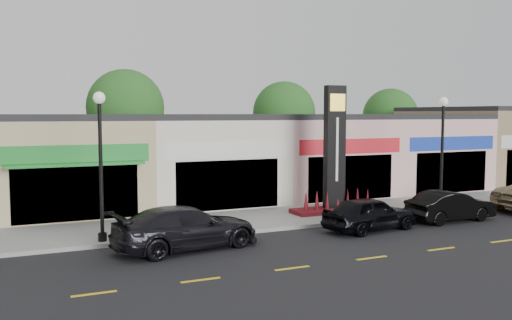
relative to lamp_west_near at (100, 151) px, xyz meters
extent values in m
plane|color=black|center=(8.00, -2.50, -3.48)|extent=(120.00, 120.00, 0.00)
cube|color=gray|center=(8.00, 1.85, -3.40)|extent=(52.00, 4.30, 0.15)
cube|color=gray|center=(8.00, -0.40, -3.40)|extent=(52.00, 0.20, 0.15)
cube|color=tan|center=(-0.50, 9.00, -1.23)|extent=(7.00, 10.00, 4.50)
cube|color=#262628|center=(-0.50, 9.00, 1.17)|extent=(7.00, 10.00, 0.30)
cube|color=black|center=(-0.50, 4.05, -2.08)|extent=(5.25, 0.10, 2.40)
cube|color=#1C7E2A|center=(-0.50, 4.05, -0.38)|extent=(6.30, 0.12, 0.80)
cube|color=#1C7E2A|center=(-0.50, 3.60, -0.78)|extent=(5.60, 0.90, 0.12)
cube|color=silver|center=(6.50, 9.00, -1.23)|extent=(7.00, 10.00, 4.50)
cube|color=#262628|center=(6.50, 9.00, 1.17)|extent=(7.00, 10.00, 0.30)
cube|color=black|center=(6.50, 4.05, -2.08)|extent=(5.25, 0.10, 2.40)
cube|color=silver|center=(6.50, 4.05, -0.38)|extent=(6.30, 0.12, 0.80)
cube|color=#D09F9E|center=(13.50, 9.00, -1.23)|extent=(7.00, 10.00, 4.50)
cube|color=#262628|center=(13.50, 9.00, 1.17)|extent=(7.00, 10.00, 0.30)
cube|color=black|center=(13.50, 4.05, -2.08)|extent=(5.25, 0.10, 2.40)
cube|color=red|center=(13.50, 4.05, -0.38)|extent=(6.30, 0.12, 0.80)
cube|color=#D09F9E|center=(20.50, 9.00, -1.23)|extent=(7.00, 10.00, 4.50)
cube|color=#262628|center=(20.50, 9.00, 1.17)|extent=(7.00, 10.00, 0.30)
cube|color=black|center=(20.50, 4.05, -2.08)|extent=(5.25, 0.10, 2.40)
cube|color=#1839AD|center=(20.50, 4.05, -0.38)|extent=(6.30, 0.12, 0.80)
cube|color=#977458|center=(27.50, 9.00, -0.98)|extent=(7.00, 10.00, 5.00)
cube|color=#262628|center=(27.50, 9.00, 1.67)|extent=(7.00, 10.00, 0.30)
cylinder|color=#382619|center=(4.00, 17.00, -1.90)|extent=(0.36, 0.36, 3.15)
sphere|color=#275219|center=(4.00, 17.00, 1.75)|extent=(5.20, 5.20, 5.20)
cylinder|color=#382619|center=(16.00, 17.00, -1.99)|extent=(0.36, 0.36, 2.97)
sphere|color=#275219|center=(16.00, 17.00, 1.42)|extent=(4.80, 4.80, 4.80)
cylinder|color=#382619|center=(26.00, 17.00, -2.08)|extent=(0.36, 0.36, 2.80)
sphere|color=#275219|center=(26.00, 17.00, 1.16)|extent=(4.60, 4.60, 4.60)
cylinder|color=black|center=(0.00, 0.00, -3.18)|extent=(0.32, 0.32, 0.30)
cylinder|color=black|center=(0.00, 0.00, -0.68)|extent=(0.14, 0.14, 5.00)
sphere|color=silver|center=(0.00, 0.00, 1.92)|extent=(0.44, 0.44, 0.44)
cylinder|color=black|center=(16.00, 0.00, -3.18)|extent=(0.32, 0.32, 0.30)
cylinder|color=black|center=(16.00, 0.00, -0.68)|extent=(0.14, 0.14, 5.00)
sphere|color=silver|center=(16.00, 0.00, 1.92)|extent=(0.44, 0.44, 0.44)
cube|color=#5D1210|center=(11.00, 1.70, -3.23)|extent=(4.20, 1.30, 0.20)
cube|color=black|center=(11.00, 1.70, -0.33)|extent=(1.00, 0.40, 6.00)
cube|color=yellow|center=(11.00, 1.48, 1.87)|extent=(0.80, 0.05, 0.80)
cube|color=silver|center=(11.00, 1.48, -0.33)|extent=(0.12, 0.04, 3.00)
imported|color=black|center=(2.66, -1.82, -2.70)|extent=(3.05, 5.64, 1.55)
imported|color=black|center=(10.50, -1.89, -2.76)|extent=(2.24, 4.37, 1.42)
imported|color=black|center=(14.98, -1.73, -2.79)|extent=(1.56, 4.21, 1.38)
camera|label=1|loc=(-2.72, -20.22, 1.35)|focal=38.00mm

